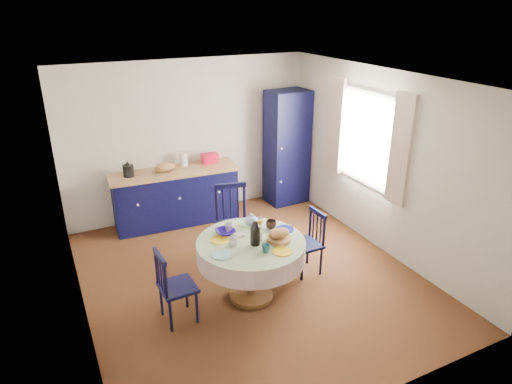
% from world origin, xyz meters
% --- Properties ---
extents(floor, '(4.50, 4.50, 0.00)m').
position_xyz_m(floor, '(0.00, 0.00, 0.00)').
color(floor, black).
rests_on(floor, ground).
extents(ceiling, '(4.50, 4.50, 0.00)m').
position_xyz_m(ceiling, '(0.00, 0.00, 2.50)').
color(ceiling, white).
rests_on(ceiling, wall_back).
extents(wall_back, '(4.00, 0.02, 2.50)m').
position_xyz_m(wall_back, '(0.00, 2.25, 1.25)').
color(wall_back, beige).
rests_on(wall_back, floor).
extents(wall_left, '(0.02, 4.50, 2.50)m').
position_xyz_m(wall_left, '(-2.00, 0.00, 1.25)').
color(wall_left, beige).
rests_on(wall_left, floor).
extents(wall_right, '(0.02, 4.50, 2.50)m').
position_xyz_m(wall_right, '(2.00, 0.00, 1.25)').
color(wall_right, beige).
rests_on(wall_right, floor).
extents(window, '(0.10, 1.74, 1.45)m').
position_xyz_m(window, '(1.95, 0.30, 1.52)').
color(window, white).
rests_on(window, wall_right).
extents(kitchen_counter, '(2.00, 0.73, 1.12)m').
position_xyz_m(kitchen_counter, '(-0.37, 1.96, 0.45)').
color(kitchen_counter, black).
rests_on(kitchen_counter, floor).
extents(pantry_cabinet, '(0.70, 0.52, 1.95)m').
position_xyz_m(pantry_cabinet, '(1.62, 1.92, 0.97)').
color(pantry_cabinet, black).
rests_on(pantry_cabinet, floor).
extents(dining_table, '(1.25, 1.25, 1.04)m').
position_xyz_m(dining_table, '(-0.17, -0.40, 0.64)').
color(dining_table, '#553818').
rests_on(dining_table, floor).
extents(chair_left, '(0.39, 0.41, 0.87)m').
position_xyz_m(chair_left, '(-1.11, -0.42, 0.44)').
color(chair_left, black).
rests_on(chair_left, floor).
extents(chair_far, '(0.56, 0.54, 1.05)m').
position_xyz_m(chair_far, '(0.00, 0.52, 0.53)').
color(chair_far, black).
rests_on(chair_far, floor).
extents(chair_right, '(0.37, 0.39, 0.85)m').
position_xyz_m(chair_right, '(0.73, -0.20, 0.43)').
color(chair_right, black).
rests_on(chair_right, floor).
extents(mug_a, '(0.11, 0.11, 0.09)m').
position_xyz_m(mug_a, '(-0.39, -0.40, 0.80)').
color(mug_a, silver).
rests_on(mug_a, dining_table).
extents(mug_b, '(0.10, 0.10, 0.09)m').
position_xyz_m(mug_b, '(-0.13, -0.69, 0.80)').
color(mug_b, '#296869').
rests_on(mug_b, dining_table).
extents(mug_c, '(0.13, 0.13, 0.10)m').
position_xyz_m(mug_c, '(0.18, -0.22, 0.81)').
color(mug_c, black).
rests_on(mug_c, dining_table).
extents(mug_d, '(0.11, 0.11, 0.10)m').
position_xyz_m(mug_d, '(-0.30, -0.06, 0.81)').
color(mug_d, silver).
rests_on(mug_d, dining_table).
extents(cobalt_bowl, '(0.23, 0.23, 0.06)m').
position_xyz_m(cobalt_bowl, '(-0.37, -0.11, 0.78)').
color(cobalt_bowl, '#1C0A7F').
rests_on(cobalt_bowl, dining_table).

